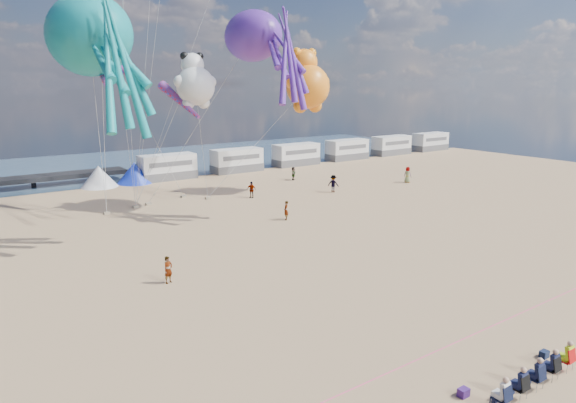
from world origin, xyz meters
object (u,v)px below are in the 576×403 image
(motorhome_5, at_px, (430,142))
(kite_teddy_orange, at_px, (308,87))
(kite_octopus_teal, at_px, (89,35))
(windsock_right, at_px, (180,101))
(cooler_navy, at_px, (544,354))
(standing_person, at_px, (168,270))
(sandbag_c, at_px, (208,198))
(beachgoer_5, at_px, (286,211))
(kite_panda, at_px, (195,86))
(spectator_row, at_px, (536,372))
(sandbag_d, at_px, (184,196))
(motorhome_0, at_px, (167,167))
(sandbag_e, at_px, (136,207))
(sandbag_b, at_px, (149,204))
(motorhome_1, at_px, (237,160))
(motorhome_2, at_px, (296,155))
(beachgoer_4, at_px, (293,174))
(beachgoer_0, at_px, (408,175))
(windsock_mid, at_px, (117,66))
(motorhome_3, at_px, (347,150))
(windsock_left, at_px, (102,70))
(sandbag_a, at_px, (107,213))
(kite_octopus_purple, at_px, (253,36))
(beachgoer_3, at_px, (251,190))
(cooler_purple, at_px, (463,392))
(tent_blue, at_px, (135,173))
(beachgoer_2, at_px, (333,184))
(tent_white, at_px, (99,176))

(motorhome_5, xyz_separation_m, kite_teddy_orange, (-37.97, -14.94, 9.39))
(kite_octopus_teal, height_order, windsock_right, kite_octopus_teal)
(cooler_navy, relative_size, standing_person, 0.24)
(motorhome_5, xyz_separation_m, sandbag_c, (-48.49, -12.50, -1.39))
(beachgoer_5, distance_m, kite_panda, 13.80)
(kite_teddy_orange, bearing_deg, spectator_row, -94.58)
(sandbag_d, bearing_deg, kite_panda, -94.69)
(motorhome_0, height_order, standing_person, motorhome_0)
(sandbag_e, bearing_deg, sandbag_b, 17.92)
(motorhome_1, height_order, sandbag_d, motorhome_1)
(motorhome_0, xyz_separation_m, kite_octopus_teal, (-12.02, -15.82, 13.26))
(motorhome_2, distance_m, kite_octopus_teal, 37.26)
(beachgoer_4, height_order, sandbag_c, beachgoer_4)
(spectator_row, height_order, beachgoer_0, beachgoer_0)
(motorhome_2, distance_m, windsock_mid, 31.52)
(sandbag_d, bearing_deg, beachgoer_5, -75.31)
(motorhome_3, relative_size, kite_panda, 1.13)
(beachgoer_4, height_order, kite_panda, kite_panda)
(beachgoer_0, relative_size, sandbag_d, 3.67)
(motorhome_5, relative_size, windsock_left, 1.03)
(sandbag_d, bearing_deg, sandbag_a, -163.39)
(beachgoer_0, relative_size, kite_octopus_teal, 0.14)
(standing_person, height_order, sandbag_a, standing_person)
(kite_octopus_purple, bearing_deg, motorhome_0, 95.21)
(cooler_navy, distance_m, windsock_right, 35.09)
(motorhome_1, height_order, sandbag_a, motorhome_1)
(beachgoer_3, xyz_separation_m, beachgoer_5, (-2.07, -8.99, -0.02))
(motorhome_0, height_order, beachgoer_3, motorhome_0)
(cooler_purple, relative_size, beachgoer_5, 0.25)
(beachgoer_5, distance_m, sandbag_e, 14.53)
(tent_blue, height_order, kite_panda, kite_panda)
(kite_panda, bearing_deg, kite_octopus_teal, -159.84)
(beachgoer_5, bearing_deg, standing_person, -26.13)
(windsock_mid, bearing_deg, windsock_right, -57.62)
(spectator_row, height_order, kite_panda, kite_panda)
(motorhome_5, height_order, sandbag_a, motorhome_5)
(cooler_navy, xyz_separation_m, kite_teddy_orange, (12.68, 32.98, 10.74))
(kite_panda, bearing_deg, tent_blue, 108.50)
(motorhome_1, relative_size, windsock_right, 1.15)
(motorhome_1, bearing_deg, beachgoer_2, -83.74)
(motorhome_1, xyz_separation_m, cooler_purple, (-17.75, -47.68, -1.34))
(beachgoer_3, bearing_deg, sandbag_b, -143.27)
(motorhome_5, xyz_separation_m, windsock_left, (-58.59, -15.17, 10.74))
(beachgoer_0, bearing_deg, sandbag_a, 63.94)
(kite_octopus_teal, bearing_deg, beachgoer_2, -25.35)
(beachgoer_2, relative_size, windsock_right, 0.32)
(sandbag_b, relative_size, sandbag_e, 1.00)
(beachgoer_2, xyz_separation_m, kite_teddy_orange, (-1.85, 2.15, 9.98))
(beachgoer_5, relative_size, sandbag_c, 3.23)
(tent_white, relative_size, beachgoer_0, 2.18)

